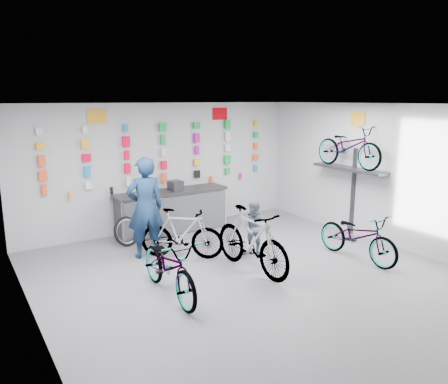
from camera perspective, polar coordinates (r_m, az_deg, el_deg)
floor at (r=7.62m, az=5.21°, el=-11.88°), size 8.00×8.00×0.00m
ceiling at (r=6.97m, az=5.69°, el=11.31°), size 8.00×8.00×0.00m
wall_back at (r=10.53m, az=-8.02°, el=3.29°), size 7.00×0.00×7.00m
wall_left at (r=5.77m, az=-23.35°, el=-4.90°), size 0.00×8.00×8.00m
wall_right at (r=9.66m, az=22.10°, el=1.73°), size 0.00×8.00×8.00m
counter at (r=10.33m, az=-6.79°, el=-2.60°), size 2.70×0.66×1.00m
merch_wall at (r=10.40m, az=-8.30°, el=4.85°), size 5.57×0.08×1.57m
wall_bracket at (r=10.27m, az=16.10°, el=2.50°), size 0.39×1.90×2.00m
sign_left at (r=9.88m, az=-16.22°, el=9.47°), size 0.42×0.02×0.30m
sign_right at (r=11.16m, az=-0.55°, el=10.18°), size 0.42×0.02×0.30m
sign_side at (r=10.26m, az=17.06°, el=9.11°), size 0.02×0.40×0.30m
bike_left at (r=7.04m, az=-7.16°, el=-9.60°), size 0.71×1.91×1.00m
bike_center at (r=7.93m, az=3.61°, el=-6.31°), size 0.69×1.99×1.18m
bike_right at (r=8.91m, az=17.06°, el=-5.50°), size 0.72×1.85×0.96m
bike_service at (r=8.63m, az=-5.55°, el=-5.42°), size 1.58×1.43×1.00m
bike_wall at (r=10.13m, az=16.00°, el=5.75°), size 0.63×1.80×0.95m
clerk at (r=8.66m, az=-10.24°, el=-2.04°), size 0.79×0.58×2.01m
customer at (r=8.72m, az=4.12°, el=-4.79°), size 0.69×0.68×1.12m
spare_wheel at (r=9.59m, az=-12.56°, el=-5.03°), size 0.69×0.40×0.65m
register at (r=10.24m, az=-6.36°, el=0.87°), size 0.32×0.34×0.22m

